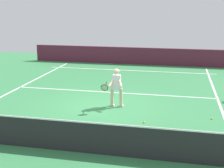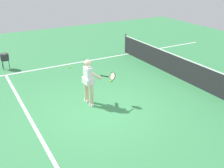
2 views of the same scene
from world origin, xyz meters
name	(u,v)px [view 1 (image 1 of 2)]	position (x,y,z in m)	size (l,w,h in m)	color
ground_plane	(101,107)	(0.00, 0.00, 0.00)	(25.58, 25.58, 0.00)	#38844C
court_back_wall	(135,56)	(0.00, -9.54, 0.58)	(14.37, 0.24, 1.15)	#561E33
baseline_marking	(130,70)	(0.00, -7.34, 0.00)	(10.37, 0.10, 0.01)	white
service_line_marking	(112,92)	(0.00, -2.18, 0.00)	(9.37, 0.10, 0.01)	white
sideline_left_marking	(224,115)	(-4.69, 0.00, 0.00)	(0.10, 17.67, 0.01)	white
court_net	(65,135)	(0.00, 3.98, 0.47)	(10.05, 0.08, 1.00)	#4C4C51
tennis_player	(116,86)	(-0.59, -0.16, 0.85)	(0.76, 0.94, 1.55)	beige
tennis_ball_near	(144,122)	(-1.89, 1.38, 0.03)	(0.07, 0.07, 0.07)	#D1E533
tennis_ball_mid	(212,118)	(-4.22, 0.52, 0.03)	(0.07, 0.07, 0.07)	#D1E533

